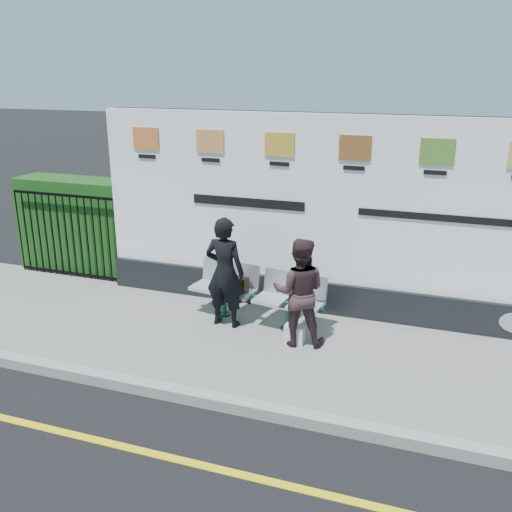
# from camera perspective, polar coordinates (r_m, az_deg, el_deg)

# --- Properties ---
(ground) EXTENTS (80.00, 80.00, 0.00)m
(ground) POSITION_cam_1_polar(r_m,az_deg,el_deg) (5.96, -3.38, -20.63)
(ground) COLOR black
(pavement) EXTENTS (14.00, 3.00, 0.12)m
(pavement) POSITION_cam_1_polar(r_m,az_deg,el_deg) (7.91, 3.62, -9.42)
(pavement) COLOR slate
(pavement) RESTS_ON ground
(kerb) EXTENTS (14.00, 0.18, 0.14)m
(kerb) POSITION_cam_1_polar(r_m,az_deg,el_deg) (6.67, -0.01, -15.07)
(kerb) COLOR gray
(kerb) RESTS_ON ground
(yellow_line) EXTENTS (14.00, 0.10, 0.01)m
(yellow_line) POSITION_cam_1_polar(r_m,az_deg,el_deg) (5.95, -3.38, -20.60)
(yellow_line) COLOR yellow
(yellow_line) RESTS_ON ground
(billboard) EXTENTS (8.00, 0.30, 3.00)m
(billboard) POSITION_cam_1_polar(r_m,az_deg,el_deg) (8.53, 9.50, 2.33)
(billboard) COLOR black
(billboard) RESTS_ON pavement
(hedge) EXTENTS (2.35, 0.70, 1.70)m
(hedge) POSITION_cam_1_polar(r_m,az_deg,el_deg) (11.04, -17.09, 3.02)
(hedge) COLOR #194715
(hedge) RESTS_ON pavement
(railing) EXTENTS (2.05, 0.06, 1.54)m
(railing) POSITION_cam_1_polar(r_m,az_deg,el_deg) (10.71, -18.44, 1.99)
(railing) COLOR black
(railing) RESTS_ON pavement
(bench) EXTENTS (2.12, 0.84, 0.44)m
(bench) POSITION_cam_1_polar(r_m,az_deg,el_deg) (8.50, -0.13, -5.22)
(bench) COLOR silver
(bench) RESTS_ON pavement
(woman_left) EXTENTS (0.62, 0.43, 1.64)m
(woman_left) POSITION_cam_1_polar(r_m,az_deg,el_deg) (8.21, -3.14, -1.63)
(woman_left) COLOR black
(woman_left) RESTS_ON pavement
(woman_right) EXTENTS (0.83, 0.70, 1.50)m
(woman_right) POSITION_cam_1_polar(r_m,az_deg,el_deg) (7.69, 4.35, -3.60)
(woman_right) COLOR #362324
(woman_right) RESTS_ON pavement
(handbag_brown) EXTENTS (0.31, 0.19, 0.23)m
(handbag_brown) POSITION_cam_1_polar(r_m,az_deg,el_deg) (8.49, -1.75, -2.81)
(handbag_brown) COLOR black
(handbag_brown) RESTS_ON bench
(carrier_bag_white) EXTENTS (0.27, 0.16, 0.27)m
(carrier_bag_white) POSITION_cam_1_polar(r_m,az_deg,el_deg) (7.92, 3.86, -7.82)
(carrier_bag_white) COLOR silver
(carrier_bag_white) RESTS_ON pavement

